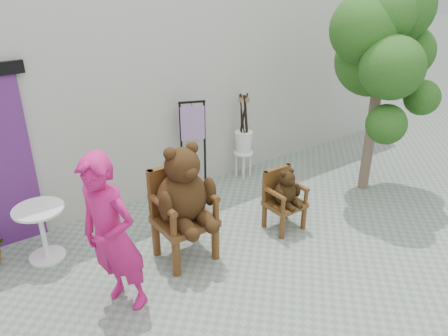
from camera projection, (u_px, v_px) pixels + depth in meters
name	position (u px, v px, depth m)	size (l,w,h in m)	color
ground_plane	(307.00, 262.00, 5.37)	(60.00, 60.00, 0.00)	gray
back_wall	(175.00, 89.00, 7.02)	(9.00, 1.00, 3.00)	#B7B6AB
chair_big	(183.00, 197.00, 5.13)	(0.74, 0.79, 1.50)	#47290F
chair_small	(284.00, 194.00, 5.87)	(0.48, 0.48, 0.89)	#47290F
person	(112.00, 236.00, 4.26)	(0.66, 0.43, 1.81)	#BD1765
cafe_table	(42.00, 227.00, 5.27)	(0.60, 0.60, 0.70)	white
display_stand	(194.00, 159.00, 6.75)	(0.55, 0.50, 1.51)	black
stool_bucket	(244.00, 142.00, 7.28)	(0.32, 0.32, 1.45)	white
tree	(385.00, 43.00, 6.19)	(1.84, 1.60, 3.30)	brown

